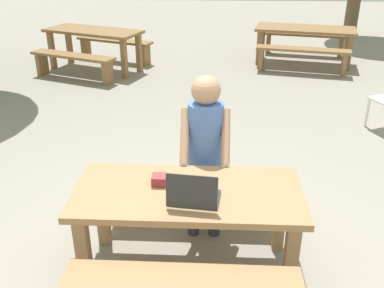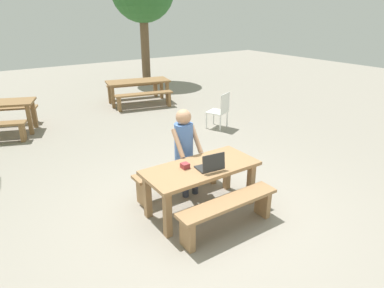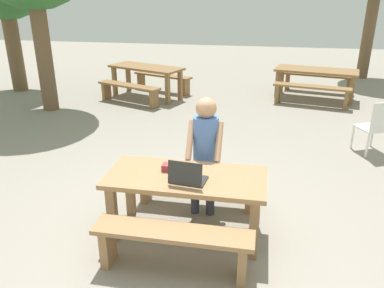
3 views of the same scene
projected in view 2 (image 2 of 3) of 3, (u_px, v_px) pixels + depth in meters
name	position (u px, v px, depth m)	size (l,w,h in m)	color
ground_plane	(201.00, 209.00, 4.99)	(30.00, 30.00, 0.00)	gray
picnic_table_front	(201.00, 174.00, 4.77)	(1.64, 0.75, 0.70)	#9E754C
bench_near	(228.00, 209.00, 4.40)	(1.48, 0.30, 0.45)	#9E754C
bench_far	(178.00, 174.00, 5.34)	(1.48, 0.30, 0.45)	#9E754C
laptop	(211.00, 165.00, 4.61)	(0.37, 0.31, 0.26)	#2D2D2D
small_pouch	(185.00, 166.00, 4.67)	(0.10, 0.11, 0.07)	#993338
person_seated	(185.00, 145.00, 5.20)	(0.40, 0.40, 1.36)	#333847
plastic_chair	(220.00, 110.00, 8.21)	(0.58, 0.58, 0.89)	white
bench_mid_north	(3.00, 112.00, 8.52)	(1.63, 0.87, 0.44)	olive
picnic_table_rear	(138.00, 84.00, 10.41)	(2.01, 1.16, 0.71)	olive
bench_rear_south	(144.00, 97.00, 9.91)	(1.72, 0.64, 0.46)	olive
bench_rear_north	(133.00, 88.00, 11.09)	(1.72, 0.64, 0.46)	olive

